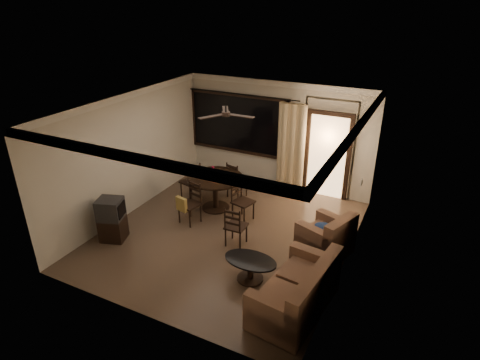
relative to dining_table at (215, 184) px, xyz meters
The scene contains 12 objects.
ground 1.34m from the dining_table, 47.98° to the right, with size 5.50×5.50×0.00m, color #7F6651.
room_shell 2.03m from the dining_table, 33.02° to the left, with size 5.50×6.70×5.50m.
dining_table is the anchor object (origin of this frame).
dining_chair_west 0.91m from the dining_table, 166.77° to the left, with size 0.51×0.51×0.95m.
dining_chair_east 0.91m from the dining_table, 13.36° to the right, with size 0.51×0.51×0.95m.
dining_chair_south 0.92m from the dining_table, 103.38° to the right, with size 0.51×0.55×0.95m.
dining_chair_north 0.87m from the dining_table, 76.80° to the left, with size 0.51×0.51×0.95m.
tv_cabinet 2.47m from the dining_table, 120.72° to the right, with size 0.60×0.58×0.93m.
sofa 3.80m from the dining_table, 40.04° to the right, with size 1.10×1.79×0.90m.
armchair 2.98m from the dining_table, 12.87° to the right, with size 1.12×1.12×0.87m.
coffee_table 2.80m from the dining_table, 47.54° to the right, with size 0.98×0.59×0.43m.
side_chair 1.67m from the dining_table, 45.76° to the right, with size 0.41×0.41×0.90m.
Camera 1 is at (3.52, -6.49, 4.70)m, focal length 30.00 mm.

